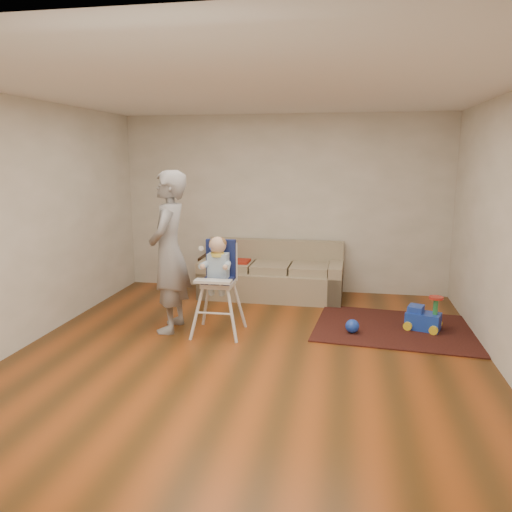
% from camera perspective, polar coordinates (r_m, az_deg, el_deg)
% --- Properties ---
extents(ground, '(5.50, 5.50, 0.00)m').
position_cam_1_polar(ground, '(5.39, -0.78, -11.32)').
color(ground, '#482B10').
rests_on(ground, ground).
extents(room_envelope, '(5.04, 5.52, 2.72)m').
position_cam_1_polar(room_envelope, '(5.49, 0.24, 9.24)').
color(room_envelope, beige).
rests_on(room_envelope, ground).
extents(sofa, '(2.11, 0.89, 0.81)m').
position_cam_1_polar(sofa, '(7.45, 1.77, -1.63)').
color(sofa, tan).
rests_on(sofa, ground).
extents(side_table, '(0.55, 0.55, 0.55)m').
position_cam_1_polar(side_table, '(7.88, -4.15, -1.92)').
color(side_table, black).
rests_on(side_table, ground).
extents(area_rug, '(2.04, 1.61, 0.02)m').
position_cam_1_polar(area_rug, '(6.40, 15.66, -7.96)').
color(area_rug, black).
rests_on(area_rug, ground).
extents(ride_on_toy, '(0.46, 0.39, 0.43)m').
position_cam_1_polar(ride_on_toy, '(6.38, 18.62, -6.08)').
color(ride_on_toy, blue).
rests_on(ride_on_toy, area_rug).
extents(toy_ball, '(0.16, 0.16, 0.16)m').
position_cam_1_polar(toy_ball, '(6.08, 10.94, -7.88)').
color(toy_ball, blue).
rests_on(toy_ball, area_rug).
extents(high_chair, '(0.55, 0.55, 1.18)m').
position_cam_1_polar(high_chair, '(5.88, -4.34, -3.58)').
color(high_chair, silver).
rests_on(high_chair, ground).
extents(adult, '(0.50, 0.73, 1.92)m').
position_cam_1_polar(adult, '(6.00, -9.90, 0.44)').
color(adult, gray).
rests_on(adult, ground).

